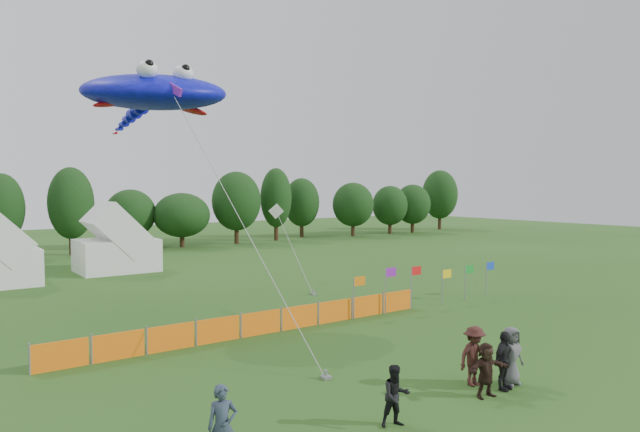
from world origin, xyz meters
TOP-DOWN VIEW (x-y plane):
  - ground at (0.00, 0.00)m, footprint 160.00×160.00m
  - treeline at (1.61, 44.93)m, footprint 104.57×8.78m
  - tent_left at (-8.39, 29.33)m, footprint 4.35×4.35m
  - tent_right at (-0.61, 31.18)m, footprint 5.58×4.47m
  - barrier_fence at (-0.99, 8.97)m, footprint 17.90×0.06m
  - flag_row at (9.08, 8.79)m, footprint 10.73×0.38m
  - spectator_a at (-7.48, -0.60)m, footprint 0.80×0.65m
  - spectator_b at (-2.77, -1.27)m, footprint 0.95×0.84m
  - spectator_c at (1.41, -0.47)m, footprint 1.27×0.77m
  - spectator_d at (1.85, -1.26)m, footprint 1.14×0.63m
  - spectator_e at (2.45, -1.09)m, footprint 0.95×0.65m
  - spectator_f at (0.89, -1.33)m, footprint 1.59×0.72m
  - stingray_kite at (-3.46, 15.03)m, footprint 8.26×20.84m
  - small_kite_white at (6.94, 19.39)m, footprint 2.06×6.67m

SIDE VIEW (x-z plane):
  - ground at x=0.00m, z-range 0.00..0.00m
  - barrier_fence at x=-0.99m, z-range 0.00..1.00m
  - spectator_b at x=-2.77m, z-range 0.00..1.64m
  - spectator_f at x=0.89m, z-range 0.00..1.66m
  - spectator_d at x=1.85m, z-range 0.00..1.85m
  - spectator_e at x=2.45m, z-range 0.00..1.87m
  - spectator_a at x=-7.48m, z-range 0.00..1.89m
  - spectator_c at x=1.41m, z-range 0.00..1.92m
  - flag_row at x=9.08m, z-range 0.24..2.54m
  - tent_left at x=-8.39m, z-range 0.02..3.86m
  - tent_right at x=-0.61m, z-range 0.02..3.96m
  - small_kite_white at x=6.94m, z-range 0.62..5.82m
  - treeline at x=1.61m, z-range 0.00..8.36m
  - stingray_kite at x=-3.46m, z-range 4.77..16.79m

